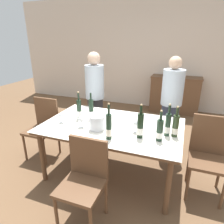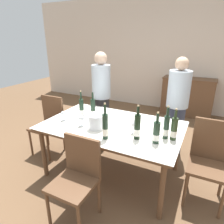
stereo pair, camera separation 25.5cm
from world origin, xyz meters
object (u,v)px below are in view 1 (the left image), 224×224
Objects in this scene: sideboard_cabinet at (175,95)px; wine_bottle_1 at (175,126)px; wine_bottle_3 at (109,127)px; wine_bottle_6 at (91,110)px; wine_glass_0 at (61,116)px; wine_bottle_5 at (168,125)px; person_guest_left at (171,106)px; chair_left_end at (44,124)px; chair_near_front at (85,176)px; person_host at (95,98)px; wine_bottle_0 at (160,131)px; chair_right_end at (208,151)px; wine_bottle_2 at (79,110)px; wine_bottle_4 at (140,126)px; wine_glass_1 at (81,120)px; ice_bucket at (97,122)px; dining_table at (112,129)px; wine_glass_2 at (136,123)px.

sideboard_cabinet is 2.95m from wine_bottle_1.
wine_bottle_6 is at bearing 133.88° from wine_bottle_3.
wine_glass_0 is at bearing 164.85° from wine_bottle_3.
wine_bottle_6 is at bearing 38.13° from wine_glass_0.
wine_bottle_5 is (0.09, -2.93, 0.42)m from sideboard_cabinet.
wine_bottle_1 is 0.98m from person_guest_left.
chair_left_end is at bearing -155.60° from person_guest_left.
person_host is at bearing 111.47° from chair_near_front.
wine_glass_0 is at bearing -175.46° from wine_bottle_5.
wine_bottle_6 is (-0.98, 0.30, 0.01)m from wine_bottle_0.
wine_bottle_2 is at bearing -178.49° from chair_right_end.
wine_bottle_4 is 1.53m from person_host.
wine_bottle_4 reaches higher than chair_right_end.
wine_bottle_6 is 1.31m from person_guest_left.
wine_bottle_4 reaches higher than sideboard_cabinet.
wine_glass_1 is (-0.96, -3.08, 0.39)m from sideboard_cabinet.
chair_near_front is (-0.79, -0.75, -0.35)m from wine_bottle_1.
ice_bucket is 0.12× the size of person_host.
dining_table is at bearing 176.79° from wine_bottle_1.
wine_bottle_4 is 0.25× the size of person_host.
wine_bottle_3 is at bearing -46.12° from wine_bottle_6.
chair_right_end is (0.84, 0.19, -0.31)m from wine_glass_2.
wine_bottle_3 reaches higher than wine_glass_0.
person_host reaches higher than chair_near_front.
chair_left_end is at bearing -124.20° from person_host.
chair_right_end reaches higher than wine_glass_1.
person_host is (-0.75, 1.25, -0.09)m from wine_bottle_3.
chair_left_end reaches higher than wine_glass_1.
ice_bucket is at bearing -168.93° from wine_glass_2.
wine_bottle_5 reaches higher than wine_bottle_0.
wine_bottle_5 is at bearing 65.39° from wine_bottle_0.
person_guest_left reaches higher than chair_left_end.
chair_right_end is (1.85, 0.25, -0.29)m from wine_glass_0.
wine_bottle_6 is (-0.34, 0.09, 0.20)m from dining_table.
person_host is (-0.15, 0.83, -0.08)m from wine_bottle_2.
dining_table is 4.61× the size of wine_bottle_5.
wine_bottle_0 is 0.40× the size of chair_near_front.
wine_bottle_0 reaches higher than dining_table.
chair_right_end reaches higher than wine_glass_0.
wine_bottle_3 reaches higher than chair_left_end.
wine_bottle_2 reaches higher than wine_bottle_6.
sideboard_cabinet is 8.03× the size of wine_glass_1.
person_guest_left is (-0.53, 0.84, 0.23)m from chair_right_end.
wine_bottle_3 is 0.47× the size of chair_near_front.
wine_bottle_6 is at bearing 173.20° from wine_bottle_1.
sideboard_cabinet is at bearing 101.64° from chair_right_end.
wine_bottle_4 is at bearing 26.29° from wine_bottle_3.
wine_bottle_3 is at bearing -157.19° from chair_right_end.
dining_table is at bearing -53.39° from person_host.
wine_glass_0 is 0.09× the size of person_guest_left.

